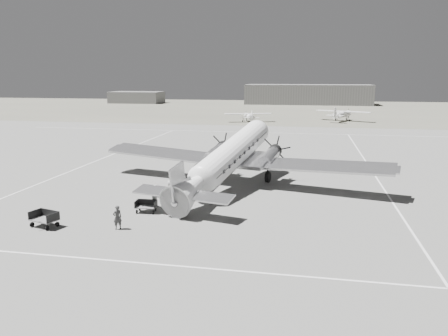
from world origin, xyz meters
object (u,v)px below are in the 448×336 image
light_plane_right (342,115)px  baggage_cart_near (146,206)px  baggage_cart_far (44,219)px  hangar_main (308,94)px  shed_secondary (137,97)px  light_plane_left (249,117)px  passenger (170,190)px  ground_crew (117,217)px  ramp_agent (156,196)px  dc3_airliner (228,159)px

light_plane_right → baggage_cart_near: bearing=-81.8°
baggage_cart_far → hangar_main: bearing=99.5°
shed_secondary → hangar_main: bearing=4.8°
light_plane_left → light_plane_right: bearing=-1.4°
baggage_cart_far → passenger: (6.04, 7.34, 0.29)m
light_plane_left → ground_crew: (0.69, -66.05, -0.27)m
light_plane_left → baggage_cart_far: size_ratio=5.60×
hangar_main → baggage_cart_far: hangar_main is taller
passenger → ramp_agent: bearing=169.5°
light_plane_right → passenger: 67.27m
hangar_main → baggage_cart_near: hangar_main is taller
shed_secondary → baggage_cart_far: size_ratio=10.09×
light_plane_left → ground_crew: bearing=-107.5°
light_plane_right → ground_crew: bearing=-81.5°
shed_secondary → light_plane_left: 75.74m
baggage_cart_near → ground_crew: bearing=-102.3°
baggage_cart_near → shed_secondary: bearing=108.2°
hangar_main → light_plane_right: hangar_main is taller
dc3_airliner → baggage_cart_near: dc3_airliner is taller
passenger → ground_crew: bearing=172.0°
shed_secondary → ramp_agent: (49.75, -119.53, -1.13)m
dc3_airliner → ramp_agent: bearing=-110.3°
ground_crew → ramp_agent: ramp_agent is taller
baggage_cart_near → ramp_agent: bearing=72.9°
baggage_cart_near → baggage_cart_far: baggage_cart_far is taller
hangar_main → baggage_cart_far: bearing=-96.9°
light_plane_left → baggage_cart_far: light_plane_left is taller
hangar_main → baggage_cart_far: size_ratio=23.55×
light_plane_right → baggage_cart_far: bearing=-84.9°
baggage_cart_near → ramp_agent: size_ratio=0.87×
shed_secondary → light_plane_left: bearing=-50.4°
hangar_main → ramp_agent: size_ratio=24.15×
light_plane_left → baggage_cart_near: 62.48m
baggage_cart_far → ground_crew: (4.77, 0.49, 0.26)m
ground_crew → ramp_agent: bearing=-144.5°
baggage_cart_near → passenger: 3.37m
dc3_airliner → baggage_cart_far: (-9.78, -11.79, -2.06)m
hangar_main → shed_secondary: size_ratio=2.33×
shed_secondary → ground_crew: bearing=-68.5°
hangar_main → dc3_airliner: bearing=-92.9°
dc3_airliner → light_plane_left: size_ratio=2.70×
ground_crew → passenger: passenger is taller
light_plane_right → ramp_agent: (-17.79, -66.93, -0.36)m
light_plane_left → hangar_main: bearing=61.4°
shed_secondary → baggage_cart_near: size_ratio=11.85×
light_plane_left → ramp_agent: (1.51, -61.14, -0.17)m
light_plane_left → ramp_agent: bearing=-106.7°
shed_secondary → dc3_airliner: dc3_airliner is taller
baggage_cart_near → light_plane_left: bearing=87.0°
hangar_main → light_plane_left: (-11.76, -63.39, -2.26)m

